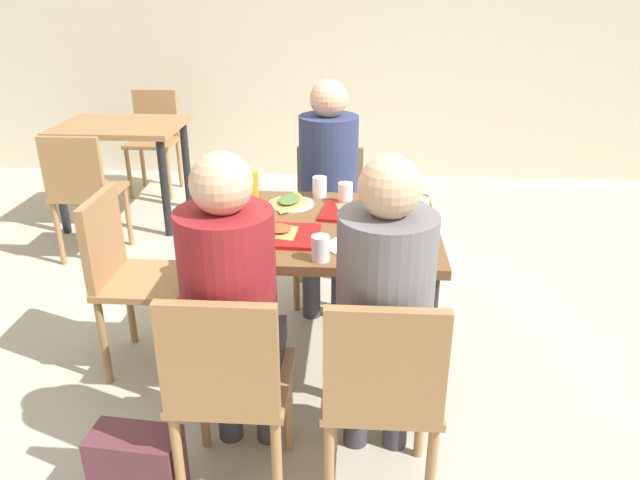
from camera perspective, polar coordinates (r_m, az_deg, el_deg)
name	(u,v)px	position (r m, az deg, el deg)	size (l,w,h in m)	color
ground_plane	(320,369)	(3.03, 0.00, -12.14)	(10.00, 10.00, 0.02)	#B2AD9E
back_wall	(343,21)	(5.66, 2.23, 20.02)	(10.00, 0.10, 2.80)	beige
main_table	(320,246)	(2.69, 0.00, -0.59)	(1.03, 0.86, 0.76)	brown
chair_near_left	(228,382)	(2.10, -8.72, -13.14)	(0.40, 0.40, 0.87)	#9E7247
chair_near_right	(382,388)	(2.06, 5.89, -13.78)	(0.40, 0.40, 0.87)	#9E7247
chair_far_side	(329,211)	(3.50, 0.86, 2.74)	(0.40, 0.40, 0.87)	#9E7247
chair_left_end	(127,269)	(2.95, -17.77, -2.63)	(0.40, 0.40, 0.87)	#9E7247
person_in_red	(232,297)	(2.08, -8.35, -5.39)	(0.32, 0.42, 1.28)	#383842
person_in_brown_jacket	(384,302)	(2.04, 6.06, -5.87)	(0.32, 0.42, 1.28)	#383842
person_far_side	(328,178)	(3.28, 0.76, 5.88)	(0.32, 0.42, 1.28)	#383842
tray_red_near	(275,235)	(2.53, -4.32, 0.49)	(0.36, 0.26, 0.02)	#B21414
tray_red_far	(361,213)	(2.76, 3.92, 2.57)	(0.36, 0.26, 0.02)	#B21414
paper_plate_center	(291,204)	(2.88, -2.78, 3.42)	(0.22, 0.22, 0.01)	white
paper_plate_near_edge	(355,246)	(2.43, 3.30, -0.60)	(0.22, 0.22, 0.01)	white
pizza_slice_a	(279,229)	(2.54, -3.93, 1.00)	(0.21, 0.22, 0.02)	#C68C47
pizza_slice_b	(357,207)	(2.78, 3.56, 3.12)	(0.25, 0.25, 0.02)	#C68C47
pizza_slice_c	(289,200)	(2.89, -2.91, 3.76)	(0.17, 0.25, 0.02)	#C68C47
plastic_cup_a	(320,187)	(2.97, -0.04, 5.06)	(0.07, 0.07, 0.10)	white
plastic_cup_b	(321,248)	(2.29, 0.06, -0.78)	(0.07, 0.07, 0.10)	white
plastic_cup_c	(229,206)	(2.75, -8.57, 3.17)	(0.07, 0.07, 0.10)	white
plastic_cup_d	(345,193)	(2.89, 2.41, 4.46)	(0.07, 0.07, 0.10)	white
soda_can	(421,212)	(2.66, 9.54, 2.65)	(0.07, 0.07, 0.12)	#B7BCC6
condiment_bottle	(253,188)	(2.88, -6.40, 4.90)	(0.06, 0.06, 0.16)	orange
foil_bundle	(220,213)	(2.67, -9.47, 2.54)	(0.10, 0.10, 0.10)	silver
handbag	(138,465)	(2.42, -16.88, -19.72)	(0.32, 0.16, 0.28)	#592D38
background_table	(122,141)	(4.80, -18.25, 8.89)	(0.90, 0.70, 0.76)	#9E7247
background_chair_near	(83,187)	(4.19, -21.54, 4.65)	(0.40, 0.40, 0.87)	#9E7247
background_chair_far	(154,133)	(5.50, -15.40, 9.72)	(0.40, 0.40, 0.87)	#9E7247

